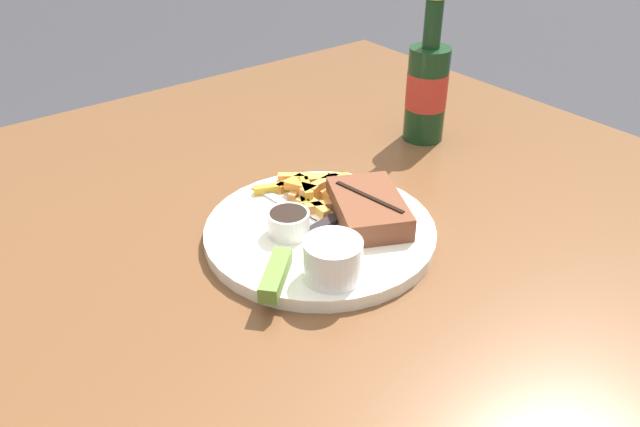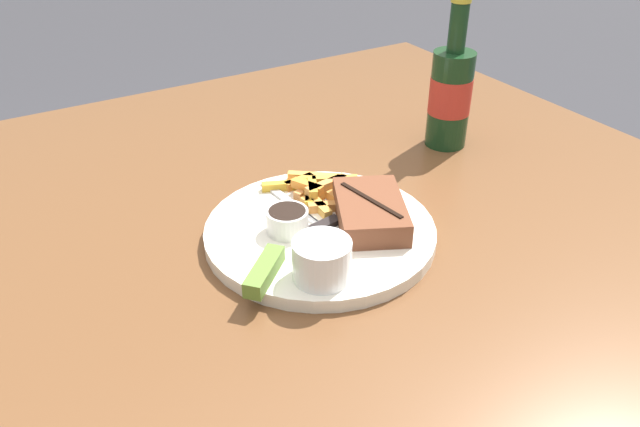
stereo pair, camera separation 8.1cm
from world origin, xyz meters
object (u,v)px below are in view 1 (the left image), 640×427
Objects in this scene: coleslaw_cup at (333,257)px; pickle_spear at (276,275)px; fork_utensil at (281,202)px; knife_utensil at (343,215)px; steak_portion at (368,208)px; dipping_sauce_cup at (289,222)px; beer_bottle at (427,88)px; dinner_plate at (320,232)px.

coleslaw_cup is 0.07m from pickle_spear.
coleslaw_cup reaches higher than fork_utensil.
coleslaw_cup is 0.42× the size of knife_utensil.
fork_utensil is at bearing 164.92° from coleslaw_cup.
steak_portion is 0.11m from dipping_sauce_cup.
beer_bottle is (-0.14, 0.29, 0.07)m from knife_utensil.
coleslaw_cup is at bearing -19.99° from fork_utensil.
steak_portion is at bearing 120.79° from coleslaw_cup.
dipping_sauce_cup is 0.41× the size of fork_utensil.
pickle_spear is at bearing -119.12° from coleslaw_cup.
knife_utensil is at bearing 90.04° from dinner_plate.
coleslaw_cup is at bearing 60.88° from pickle_spear.
coleslaw_cup is at bearing -59.21° from steak_portion.
beer_bottle is at bearing 108.28° from dipping_sauce_cup.
dipping_sauce_cup reaches higher than knife_utensil.
beer_bottle is at bearing 120.63° from steak_portion.
steak_portion is 0.04m from knife_utensil.
steak_portion is at bearing -59.37° from beer_bottle.
fork_utensil is (-0.08, -0.01, 0.01)m from dinner_plate.
fork_utensil is (-0.17, 0.05, -0.03)m from coleslaw_cup.
dipping_sauce_cup is 0.08m from fork_utensil.
pickle_spear is at bearing -43.89° from dipping_sauce_cup.
dinner_plate is 2.28× the size of fork_utensil.
pickle_spear is 0.18m from fork_utensil.
dipping_sauce_cup reaches higher than pickle_spear.
steak_portion reaches higher than pickle_spear.
coleslaw_cup is at bearing -144.15° from knife_utensil.
pickle_spear is 0.46× the size of knife_utensil.
beer_bottle reaches higher than dinner_plate.
fork_utensil is (-0.07, 0.04, -0.02)m from dipping_sauce_cup.
beer_bottle is (-0.14, 0.33, 0.08)m from dinner_plate.
coleslaw_cup is at bearing -29.87° from dinner_plate.
pickle_spear is (0.07, -0.07, -0.01)m from dipping_sauce_cup.
dinner_plate is 0.07m from steak_portion.
beer_bottle is (-0.16, 0.27, 0.06)m from steak_portion.
pickle_spear is (0.06, -0.11, 0.02)m from dinner_plate.
beer_bottle reaches higher than pickle_spear.
steak_portion reaches higher than dipping_sauce_cup.
dinner_plate is 0.05m from dipping_sauce_cup.
knife_utensil is at bearing 81.90° from dipping_sauce_cup.
pickle_spear is at bearing -61.39° from dinner_plate.
coleslaw_cup is (0.07, -0.12, 0.01)m from steak_portion.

